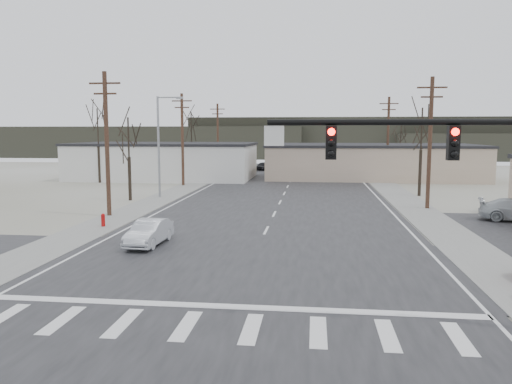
# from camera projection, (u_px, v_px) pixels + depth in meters

# --- Properties ---
(ground) EXTENTS (140.00, 140.00, 0.00)m
(ground) POSITION_uv_depth(u_px,v_px,m) (249.00, 267.00, 21.99)
(ground) COLOR #BABBB7
(ground) RESTS_ON ground
(main_road) EXTENTS (18.00, 110.00, 0.05)m
(main_road) POSITION_uv_depth(u_px,v_px,m) (275.00, 212.00, 36.77)
(main_road) COLOR black
(main_road) RESTS_ON ground
(cross_road) EXTENTS (90.00, 10.00, 0.04)m
(cross_road) POSITION_uv_depth(u_px,v_px,m) (249.00, 266.00, 21.98)
(cross_road) COLOR black
(cross_road) RESTS_ON ground
(sidewalk_left) EXTENTS (3.00, 90.00, 0.06)m
(sidewalk_left) POSITION_uv_depth(u_px,v_px,m) (157.00, 200.00, 42.93)
(sidewalk_left) COLOR gray
(sidewalk_left) RESTS_ON ground
(sidewalk_right) EXTENTS (3.00, 90.00, 0.06)m
(sidewalk_right) POSITION_uv_depth(u_px,v_px,m) (410.00, 205.00, 40.47)
(sidewalk_right) COLOR gray
(sidewalk_right) RESTS_ON ground
(traffic_signal_mast) EXTENTS (8.95, 0.43, 7.20)m
(traffic_signal_mast) POSITION_uv_depth(u_px,v_px,m) (491.00, 175.00, 14.39)
(traffic_signal_mast) COLOR black
(traffic_signal_mast) RESTS_ON ground
(fire_hydrant) EXTENTS (0.24, 0.24, 0.87)m
(fire_hydrant) POSITION_uv_depth(u_px,v_px,m) (103.00, 220.00, 31.00)
(fire_hydrant) COLOR #A50C0C
(fire_hydrant) RESTS_ON ground
(building_left_far) EXTENTS (22.30, 12.30, 4.50)m
(building_left_far) POSITION_uv_depth(u_px,v_px,m) (165.00, 161.00, 63.00)
(building_left_far) COLOR silver
(building_left_far) RESTS_ON ground
(building_right_far) EXTENTS (26.30, 14.30, 4.30)m
(building_right_far) POSITION_uv_depth(u_px,v_px,m) (371.00, 161.00, 63.95)
(building_right_far) COLOR tan
(building_right_far) RESTS_ON ground
(upole_left_b) EXTENTS (2.20, 0.30, 10.00)m
(upole_left_b) POSITION_uv_depth(u_px,v_px,m) (107.00, 142.00, 34.51)
(upole_left_b) COLOR #4D3323
(upole_left_b) RESTS_ON ground
(upole_left_c) EXTENTS (2.20, 0.30, 10.00)m
(upole_left_c) POSITION_uv_depth(u_px,v_px,m) (182.00, 138.00, 54.23)
(upole_left_c) COLOR #4D3323
(upole_left_c) RESTS_ON ground
(upole_left_d) EXTENTS (2.20, 0.30, 10.00)m
(upole_left_d) POSITION_uv_depth(u_px,v_px,m) (218.00, 136.00, 73.95)
(upole_left_d) COLOR #4D3323
(upole_left_d) RESTS_ON ground
(upole_right_a) EXTENTS (2.20, 0.30, 10.00)m
(upole_right_a) POSITION_uv_depth(u_px,v_px,m) (430.00, 141.00, 37.77)
(upole_right_a) COLOR #4D3323
(upole_right_a) RESTS_ON ground
(upole_right_b) EXTENTS (2.20, 0.30, 10.00)m
(upole_right_b) POSITION_uv_depth(u_px,v_px,m) (388.00, 137.00, 59.46)
(upole_right_b) COLOR #4D3323
(upole_right_b) RESTS_ON ground
(streetlight_main) EXTENTS (2.40, 0.25, 9.00)m
(streetlight_main) POSITION_uv_depth(u_px,v_px,m) (161.00, 141.00, 44.31)
(streetlight_main) COLOR gray
(streetlight_main) RESTS_ON ground
(tree_left_near) EXTENTS (3.30, 3.30, 7.35)m
(tree_left_near) POSITION_uv_depth(u_px,v_px,m) (129.00, 140.00, 42.57)
(tree_left_near) COLOR black
(tree_left_near) RESTS_ON ground
(tree_right_mid) EXTENTS (3.74, 3.74, 8.33)m
(tree_right_mid) POSITION_uv_depth(u_px,v_px,m) (422.00, 131.00, 45.46)
(tree_right_mid) COLOR black
(tree_right_mid) RESTS_ON ground
(tree_left_far) EXTENTS (3.96, 3.96, 8.82)m
(tree_left_far) POSITION_uv_depth(u_px,v_px,m) (191.00, 129.00, 68.20)
(tree_left_far) COLOR black
(tree_left_far) RESTS_ON ground
(tree_right_far) EXTENTS (3.52, 3.52, 7.84)m
(tree_right_far) POSITION_uv_depth(u_px,v_px,m) (401.00, 134.00, 70.84)
(tree_right_far) COLOR black
(tree_right_far) RESTS_ON ground
(tree_left_mid) EXTENTS (3.96, 3.96, 8.82)m
(tree_left_mid) POSITION_uv_depth(u_px,v_px,m) (98.00, 128.00, 57.29)
(tree_left_mid) COLOR black
(tree_left_mid) RESTS_ON ground
(hill_left) EXTENTS (70.00, 18.00, 7.00)m
(hill_left) POSITION_uv_depth(u_px,v_px,m) (152.00, 142.00, 116.31)
(hill_left) COLOR #333026
(hill_left) RESTS_ON ground
(hill_center) EXTENTS (80.00, 18.00, 9.00)m
(hill_center) POSITION_uv_depth(u_px,v_px,m) (368.00, 138.00, 114.35)
(hill_center) COLOR #333026
(hill_center) RESTS_ON ground
(sedan_crossing) EXTENTS (1.58, 4.03, 1.31)m
(sedan_crossing) POSITION_uv_depth(u_px,v_px,m) (149.00, 232.00, 25.97)
(sedan_crossing) COLOR #B7BAC2
(sedan_crossing) RESTS_ON main_road
(car_far_a) EXTENTS (3.16, 5.23, 1.42)m
(car_far_a) POSITION_uv_depth(u_px,v_px,m) (316.00, 173.00, 62.53)
(car_far_a) COLOR black
(car_far_a) RESTS_ON main_road
(car_far_b) EXTENTS (2.35, 3.94, 1.26)m
(car_far_b) POSITION_uv_depth(u_px,v_px,m) (263.00, 166.00, 76.12)
(car_far_b) COLOR black
(car_far_b) RESTS_ON main_road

